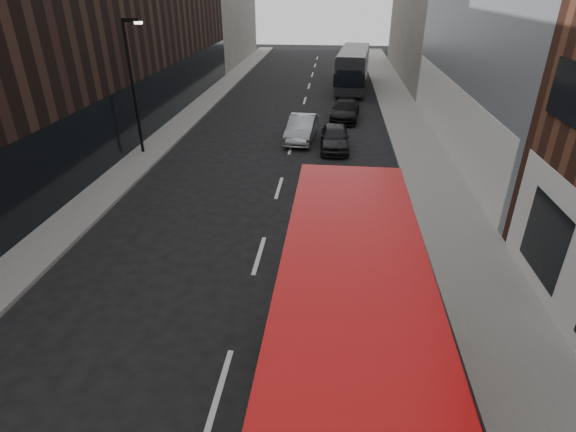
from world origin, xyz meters
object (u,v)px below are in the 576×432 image
(grey_bus, at_px, (353,68))
(car_c, at_px, (345,110))
(street_lamp, at_px, (133,79))
(car_b, at_px, (302,128))
(red_bus, at_px, (349,392))
(car_a, at_px, (335,137))

(grey_bus, height_order, car_c, grey_bus)
(street_lamp, distance_m, car_b, 10.02)
(red_bus, relative_size, car_b, 2.52)
(car_b, height_order, car_c, car_b)
(car_c, bearing_deg, street_lamp, -137.87)
(street_lamp, relative_size, car_b, 1.56)
(red_bus, bearing_deg, car_c, 89.64)
(grey_bus, xyz_separation_m, car_c, (-0.76, -10.69, -1.18))
(street_lamp, bearing_deg, car_c, 36.65)
(car_c, bearing_deg, car_a, -90.58)
(street_lamp, distance_m, car_c, 14.73)
(grey_bus, height_order, car_a, grey_bus)
(car_a, bearing_deg, grey_bus, 83.83)
(red_bus, bearing_deg, car_b, 96.71)
(street_lamp, bearing_deg, car_b, 21.74)
(street_lamp, xyz_separation_m, car_a, (10.78, 2.00, -3.48))
(grey_bus, distance_m, car_c, 10.78)
(car_a, xyz_separation_m, car_c, (0.69, 6.54, -0.03))
(street_lamp, height_order, red_bus, street_lamp)
(street_lamp, relative_size, grey_bus, 0.64)
(car_a, bearing_deg, red_bus, -90.39)
(car_b, xyz_separation_m, car_c, (2.73, 5.05, -0.07))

